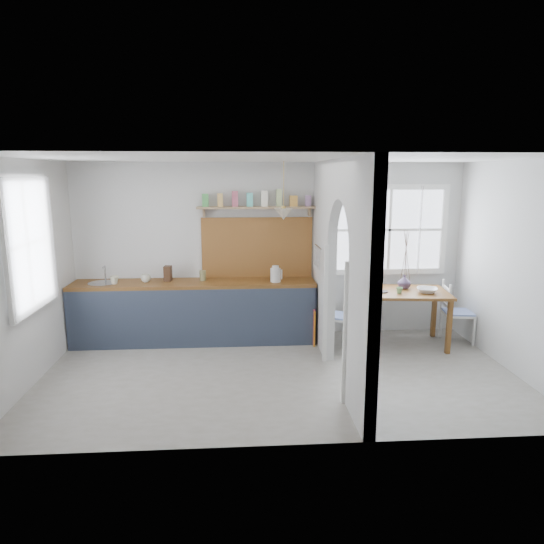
{
  "coord_description": "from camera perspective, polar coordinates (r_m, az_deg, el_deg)",
  "views": [
    {
      "loc": [
        -0.48,
        -5.6,
        2.42
      ],
      "look_at": [
        -0.06,
        0.37,
        1.21
      ],
      "focal_mm": 32.0,
      "sensor_mm": 36.0,
      "label": 1
    }
  ],
  "objects": [
    {
      "name": "floor",
      "position": [
        6.11,
        0.86,
        -11.92
      ],
      "size": [
        5.8,
        3.2,
        0.01
      ],
      "primitive_type": "cube",
      "color": "gray",
      "rests_on": "ground"
    },
    {
      "name": "ceiling",
      "position": [
        5.62,
        0.94,
        13.23
      ],
      "size": [
        5.8,
        3.2,
        0.01
      ],
      "primitive_type": "cube",
      "color": "silver",
      "rests_on": "walls"
    },
    {
      "name": "walls",
      "position": [
        5.73,
        0.9,
        0.11
      ],
      "size": [
        5.81,
        3.21,
        2.6
      ],
      "color": "silver",
      "rests_on": "floor"
    },
    {
      "name": "partition",
      "position": [
        5.85,
        7.7,
        1.76
      ],
      "size": [
        0.12,
        3.2,
        2.6
      ],
      "color": "silver",
      "rests_on": "floor"
    },
    {
      "name": "kitchen_window",
      "position": [
        6.13,
        -26.92,
        2.94
      ],
      "size": [
        0.1,
        1.16,
        1.5
      ],
      "primitive_type": null,
      "color": "white",
      "rests_on": "walls"
    },
    {
      "name": "nook_window",
      "position": [
        7.55,
        13.67,
        4.84
      ],
      "size": [
        1.76,
        0.1,
        1.3
      ],
      "primitive_type": null,
      "color": "white",
      "rests_on": "walls"
    },
    {
      "name": "counter",
      "position": [
        7.22,
        -9.02,
        -4.53
      ],
      "size": [
        3.5,
        0.6,
        0.9
      ],
      "color": "brown",
      "rests_on": "floor"
    },
    {
      "name": "sink",
      "position": [
        7.33,
        -19.32,
        -1.31
      ],
      "size": [
        0.4,
        0.4,
        0.02
      ],
      "primitive_type": "cylinder",
      "color": "#B2B4B8",
      "rests_on": "counter"
    },
    {
      "name": "backsplash",
      "position": [
        7.25,
        -1.76,
        2.9
      ],
      "size": [
        1.65,
        0.03,
        0.9
      ],
      "primitive_type": "cube",
      "color": "brown",
      "rests_on": "walls"
    },
    {
      "name": "shelf",
      "position": [
        7.1,
        -1.77,
        8.04
      ],
      "size": [
        1.75,
        0.2,
        0.21
      ],
      "color": "#A17B5E",
      "rests_on": "walls"
    },
    {
      "name": "pendant_lamp",
      "position": [
        6.8,
        1.36,
        6.83
      ],
      "size": [
        0.26,
        0.26,
        0.16
      ],
      "primitive_type": "cone",
      "color": "beige",
      "rests_on": "ceiling"
    },
    {
      "name": "utensil_rail",
      "position": [
        6.66,
        5.5,
        2.96
      ],
      "size": [
        0.02,
        0.5,
        0.02
      ],
      "primitive_type": "cylinder",
      "rotation": [
        1.57,
        0.0,
        0.0
      ],
      "color": "#B2B4B8",
      "rests_on": "partition"
    },
    {
      "name": "dining_table",
      "position": [
        7.25,
        14.92,
        -5.2
      ],
      "size": [
        1.36,
        0.98,
        0.79
      ],
      "primitive_type": null,
      "rotation": [
        0.0,
        0.0,
        -0.11
      ],
      "color": "brown",
      "rests_on": "floor"
    },
    {
      "name": "chair_left",
      "position": [
        7.04,
        7.96,
        -5.11
      ],
      "size": [
        0.52,
        0.52,
        0.87
      ],
      "primitive_type": null,
      "rotation": [
        0.0,
        0.0,
        -1.99
      ],
      "color": "silver",
      "rests_on": "floor"
    },
    {
      "name": "chair_right",
      "position": [
        7.6,
        21.04,
        -4.42
      ],
      "size": [
        0.47,
        0.47,
        0.9
      ],
      "primitive_type": null,
      "rotation": [
        0.0,
        0.0,
        1.42
      ],
      "color": "silver",
      "rests_on": "floor"
    },
    {
      "name": "kettle",
      "position": [
        6.97,
        0.41,
        -0.21
      ],
      "size": [
        0.21,
        0.17,
        0.24
      ],
      "primitive_type": null,
      "rotation": [
        0.0,
        0.0,
        0.09
      ],
      "color": "silver",
      "rests_on": "counter"
    },
    {
      "name": "mug_a",
      "position": [
        7.2,
        -18.07,
        -0.9
      ],
      "size": [
        0.16,
        0.16,
        0.11
      ],
      "primitive_type": "imported",
      "rotation": [
        0.0,
        0.0,
        0.38
      ],
      "color": "beige",
      "rests_on": "counter"
    },
    {
      "name": "mug_b",
      "position": [
        7.2,
        -14.62,
        -0.72
      ],
      "size": [
        0.19,
        0.19,
        0.11
      ],
      "primitive_type": "imported",
      "rotation": [
        0.0,
        0.0,
        0.43
      ],
      "color": "silver",
      "rests_on": "counter"
    },
    {
      "name": "knife_block",
      "position": [
        7.2,
        -12.15,
        -0.17
      ],
      "size": [
        0.11,
        0.15,
        0.22
      ],
      "primitive_type": "cube",
      "rotation": [
        0.0,
        0.0,
        -0.08
      ],
      "color": "#3B2919",
      "rests_on": "counter"
    },
    {
      "name": "jar",
      "position": [
        7.14,
        -8.16,
        -0.41
      ],
      "size": [
        0.09,
        0.09,
        0.15
      ],
      "primitive_type": "cylinder",
      "rotation": [
        0.0,
        0.0,
        -0.01
      ],
      "color": "olive",
      "rests_on": "counter"
    },
    {
      "name": "towel_magenta",
      "position": [
        7.01,
        4.95,
        -6.48
      ],
      "size": [
        0.02,
        0.03,
        0.53
      ],
      "primitive_type": "cube",
      "color": "#C53659",
      "rests_on": "counter"
    },
    {
      "name": "towel_orange",
      "position": [
        6.97,
        5.01,
        -6.8
      ],
      "size": [
        0.02,
        0.03,
        0.54
      ],
      "primitive_type": "cube",
      "color": "orange",
      "rests_on": "counter"
    },
    {
      "name": "bowl",
      "position": [
        7.14,
        17.78,
        -2.06
      ],
      "size": [
        0.36,
        0.36,
        0.07
      ],
      "primitive_type": "imported",
      "rotation": [
        0.0,
        0.0,
        -0.34
      ],
      "color": "silver",
      "rests_on": "dining_table"
    },
    {
      "name": "table_cup",
      "position": [
        6.99,
        14.75,
        -2.11
      ],
      "size": [
        0.11,
        0.11,
        0.08
      ],
      "primitive_type": "imported",
      "rotation": [
        0.0,
        0.0,
        -0.21
      ],
      "color": "#6DA76B",
      "rests_on": "dining_table"
    },
    {
      "name": "plate",
      "position": [
        7.02,
        12.78,
        -2.24
      ],
      "size": [
        0.22,
        0.22,
        0.01
      ],
      "primitive_type": "cylinder",
      "rotation": [
        0.0,
        0.0,
        0.32
      ],
      "color": "black",
      "rests_on": "dining_table"
    },
    {
      "name": "vase",
      "position": [
        7.28,
        15.3,
        -1.12
      ],
      "size": [
        0.23,
        0.23,
        0.2
      ],
      "primitive_type": "imported",
      "rotation": [
        0.0,
        0.0,
        -0.22
      ],
      "color": "#453552",
      "rests_on": "dining_table"
    }
  ]
}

